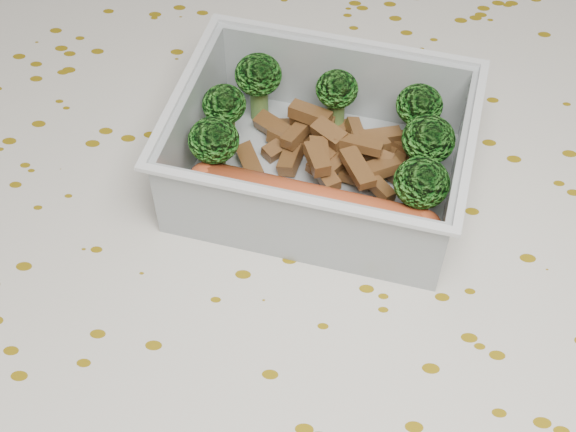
{
  "coord_description": "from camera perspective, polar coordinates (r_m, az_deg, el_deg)",
  "views": [
    {
      "loc": [
        0.02,
        -0.29,
        1.15
      ],
      "look_at": [
        -0.01,
        -0.0,
        0.78
      ],
      "focal_mm": 50.0,
      "sensor_mm": 36.0,
      "label": 1
    }
  ],
  "objects": [
    {
      "name": "lunch_container",
      "position": [
        0.5,
        2.31,
        4.09
      ],
      "size": [
        0.2,
        0.17,
        0.06
      ],
      "color": "#B5BDC3",
      "rests_on": "tablecloth"
    },
    {
      "name": "broccoli_florets",
      "position": [
        0.5,
        3.22,
        6.4
      ],
      "size": [
        0.16,
        0.12,
        0.05
      ],
      "color": "#608C3F",
      "rests_on": "lunch_container"
    },
    {
      "name": "meat_pile",
      "position": [
        0.52,
        3.24,
        4.84
      ],
      "size": [
        0.12,
        0.08,
        0.03
      ],
      "color": "brown",
      "rests_on": "lunch_container"
    },
    {
      "name": "sausage",
      "position": [
        0.48,
        1.71,
        0.73
      ],
      "size": [
        0.15,
        0.05,
        0.03
      ],
      "color": "#B74824",
      "rests_on": "lunch_container"
    },
    {
      "name": "dining_table",
      "position": [
        0.56,
        0.61,
        -7.02
      ],
      "size": [
        1.4,
        0.9,
        0.75
      ],
      "color": "brown",
      "rests_on": "ground"
    },
    {
      "name": "tablecloth",
      "position": [
        0.52,
        0.65,
        -4.13
      ],
      "size": [
        1.46,
        0.96,
        0.19
      ],
      "color": "beige",
      "rests_on": "dining_table"
    }
  ]
}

